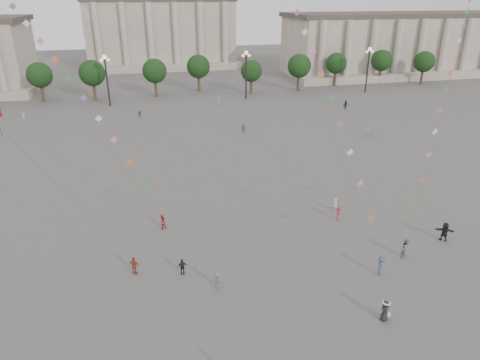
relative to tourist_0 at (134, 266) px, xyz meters
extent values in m
plane|color=#54514F|center=(10.45, -7.23, -0.84)|extent=(360.00, 360.00, 0.00)
cube|color=gray|center=(85.45, 87.77, 7.16)|extent=(80.00, 22.00, 16.00)
cube|color=#463A33|center=(85.45, 87.77, 15.76)|extent=(81.60, 22.44, 1.20)
cube|color=gray|center=(85.45, 74.77, 0.16)|extent=(84.00, 4.00, 2.00)
cube|color=gray|center=(10.45, 122.77, 9.16)|extent=(46.00, 30.00, 20.00)
cube|color=gray|center=(10.45, 105.77, 0.16)|extent=(48.30, 4.00, 2.00)
cylinder|color=#3D2D1E|center=(-19.55, 70.77, 0.92)|extent=(0.70, 0.70, 3.52)
sphere|color=black|center=(-19.55, 70.77, 4.60)|extent=(5.12, 5.12, 5.12)
cylinder|color=#3D2D1E|center=(-7.55, 70.77, 0.92)|extent=(0.70, 0.70, 3.52)
sphere|color=black|center=(-7.55, 70.77, 4.60)|extent=(5.12, 5.12, 5.12)
cylinder|color=#3D2D1E|center=(4.45, 70.77, 0.92)|extent=(0.70, 0.70, 3.52)
sphere|color=black|center=(4.45, 70.77, 4.60)|extent=(5.12, 5.12, 5.12)
cylinder|color=#3D2D1E|center=(16.45, 70.77, 0.92)|extent=(0.70, 0.70, 3.52)
sphere|color=black|center=(16.45, 70.77, 4.60)|extent=(5.12, 5.12, 5.12)
cylinder|color=#3D2D1E|center=(28.45, 70.77, 0.92)|extent=(0.70, 0.70, 3.52)
sphere|color=black|center=(28.45, 70.77, 4.60)|extent=(5.12, 5.12, 5.12)
cylinder|color=#3D2D1E|center=(40.45, 70.77, 0.92)|extent=(0.70, 0.70, 3.52)
sphere|color=black|center=(40.45, 70.77, 4.60)|extent=(5.12, 5.12, 5.12)
cylinder|color=#3D2D1E|center=(52.45, 70.77, 0.92)|extent=(0.70, 0.70, 3.52)
sphere|color=black|center=(52.45, 70.77, 4.60)|extent=(5.12, 5.12, 5.12)
cylinder|color=#3D2D1E|center=(64.45, 70.77, 0.92)|extent=(0.70, 0.70, 3.52)
sphere|color=black|center=(64.45, 70.77, 4.60)|extent=(5.12, 5.12, 5.12)
cylinder|color=#3D2D1E|center=(76.45, 70.77, 0.92)|extent=(0.70, 0.70, 3.52)
sphere|color=black|center=(76.45, 70.77, 4.60)|extent=(5.12, 5.12, 5.12)
cylinder|color=#262628|center=(-4.55, 62.77, 4.16)|extent=(0.36, 0.36, 10.00)
sphere|color=#FFE5B2|center=(-4.55, 62.77, 9.36)|extent=(0.90, 0.90, 0.90)
sphere|color=#FFE5B2|center=(-5.25, 62.77, 8.76)|extent=(0.60, 0.60, 0.60)
sphere|color=#FFE5B2|center=(-3.85, 62.77, 8.76)|extent=(0.60, 0.60, 0.60)
cylinder|color=#262628|center=(25.45, 62.77, 4.16)|extent=(0.36, 0.36, 10.00)
sphere|color=#FFE5B2|center=(25.45, 62.77, 9.36)|extent=(0.90, 0.90, 0.90)
sphere|color=#FFE5B2|center=(24.75, 62.77, 8.76)|extent=(0.60, 0.60, 0.60)
sphere|color=#FFE5B2|center=(26.15, 62.77, 8.76)|extent=(0.60, 0.60, 0.60)
cylinder|color=#262628|center=(55.45, 62.77, 4.16)|extent=(0.36, 0.36, 10.00)
sphere|color=#FFE5B2|center=(55.45, 62.77, 9.36)|extent=(0.90, 0.90, 0.90)
sphere|color=#FFE5B2|center=(54.75, 62.77, 8.76)|extent=(0.60, 0.60, 0.60)
sphere|color=#FFE5B2|center=(56.15, 62.77, 8.76)|extent=(0.60, 0.60, 0.60)
imported|color=#395681|center=(1.47, 51.39, -0.02)|extent=(0.97, 0.44, 1.63)
imported|color=black|center=(29.21, -1.31, 0.12)|extent=(1.83, 1.39, 1.92)
imported|color=silver|center=(18.35, 58.53, 0.05)|extent=(1.68, 1.26, 1.76)
imported|color=#5C5D60|center=(6.47, -3.54, -0.06)|extent=(1.15, 0.93, 1.55)
imported|color=silver|center=(38.69, 30.83, 0.08)|extent=(1.69, 0.54, 1.82)
imported|color=maroon|center=(21.04, 4.82, -0.06)|extent=(1.06, 1.16, 1.56)
imported|color=black|center=(43.43, 48.89, 0.04)|extent=(1.70, 0.83, 1.75)
imported|color=silver|center=(-19.92, 54.31, -0.02)|extent=(0.51, 0.66, 1.63)
imported|color=slate|center=(18.74, 37.61, -0.07)|extent=(1.43, 1.15, 1.53)
imported|color=silver|center=(21.54, 6.73, -0.04)|extent=(0.63, 0.69, 1.59)
imported|color=#9D3D2B|center=(0.00, 0.00, 0.00)|extent=(1.05, 0.84, 1.67)
imported|color=black|center=(3.96, -0.99, -0.09)|extent=(0.91, 0.45, 1.50)
imported|color=#A02B2C|center=(2.80, 7.28, -0.05)|extent=(0.94, 0.85, 1.57)
imported|color=navy|center=(20.30, -4.92, 0.05)|extent=(1.22, 1.30, 1.77)
imported|color=slate|center=(23.94, -2.96, 0.06)|extent=(1.11, 1.05, 1.80)
imported|color=black|center=(17.72, -9.98, 0.02)|extent=(0.99, 0.87, 1.71)
cone|color=white|center=(17.72, -9.98, 0.78)|extent=(0.52, 0.52, 0.14)
cylinder|color=white|center=(17.72, -9.98, 0.72)|extent=(0.60, 0.60, 0.02)
cube|color=white|center=(17.97, -10.13, -0.29)|extent=(0.22, 0.10, 0.35)
cylinder|color=#3F3F3F|center=(-4.35, 0.01, 7.30)|extent=(0.02, 0.02, 15.70)
cube|color=#44954C|center=(1.47, 8.71, 3.39)|extent=(0.76, 0.25, 0.76)
cube|color=orange|center=(0.14, 10.13, 5.58)|extent=(0.76, 0.25, 0.76)
cube|color=pink|center=(-1.19, 11.56, 7.61)|extent=(0.76, 0.25, 0.76)
cube|color=white|center=(-2.52, 12.99, 9.53)|extent=(0.76, 0.25, 0.76)
cube|color=#9D5DBB|center=(-3.84, 14.42, 11.38)|extent=(0.76, 0.25, 0.76)
cube|color=#44954C|center=(-5.17, 15.85, 13.18)|extent=(0.76, 0.25, 0.76)
cube|color=orange|center=(-6.50, 17.27, 14.93)|extent=(0.76, 0.25, 0.76)
cube|color=pink|center=(-7.83, 18.70, 16.65)|extent=(0.76, 0.25, 0.76)
cube|color=white|center=(-9.16, 20.13, 18.33)|extent=(0.76, 0.25, 0.76)
cube|color=#9D5DBB|center=(-10.49, 21.56, 19.99)|extent=(0.76, 0.25, 0.76)
cube|color=orange|center=(20.15, -2.76, 3.55)|extent=(0.76, 0.25, 0.76)
cube|color=pink|center=(19.99, -0.59, 5.87)|extent=(0.76, 0.25, 0.76)
cube|color=white|center=(19.84, 1.57, 8.01)|extent=(0.76, 0.25, 0.76)
cube|color=#9D5DBB|center=(19.68, 3.73, 10.05)|extent=(0.76, 0.25, 0.76)
cube|color=#44954C|center=(19.53, 5.89, 12.01)|extent=(0.76, 0.25, 0.76)
cube|color=orange|center=(19.38, 8.06, 13.91)|extent=(0.76, 0.25, 0.76)
cube|color=pink|center=(19.22, 10.22, 15.76)|extent=(0.76, 0.25, 0.76)
cube|color=white|center=(19.07, 12.38, 17.58)|extent=(0.76, 0.25, 0.76)
cube|color=#9D5DBB|center=(18.91, 14.55, 19.36)|extent=(0.76, 0.25, 0.76)
cylinder|color=#3F3F3F|center=(40.42, 15.17, 16.72)|extent=(0.02, 0.02, 58.58)
cube|color=#44954C|center=(25.51, -1.24, 3.08)|extent=(0.76, 0.25, 0.76)
cube|color=orange|center=(27.08, 0.49, 5.01)|extent=(0.76, 0.25, 0.76)
cube|color=pink|center=(28.65, 2.22, 6.80)|extent=(0.76, 0.25, 0.76)
cube|color=white|center=(30.22, 3.95, 8.51)|extent=(0.76, 0.25, 0.76)
cube|color=#9D5DBB|center=(31.79, 5.67, 10.14)|extent=(0.76, 0.25, 0.76)
cube|color=#44954C|center=(33.35, 7.40, 11.73)|extent=(0.76, 0.25, 0.76)
cube|color=orange|center=(34.92, 9.13, 13.28)|extent=(0.76, 0.25, 0.76)
cube|color=pink|center=(36.49, 10.85, 14.80)|extent=(0.76, 0.25, 0.76)
cube|color=white|center=(38.06, 12.58, 16.29)|extent=(0.76, 0.25, 0.76)
cube|color=#9D5DBB|center=(39.63, 14.31, 17.75)|extent=(0.76, 0.25, 0.76)
cube|color=#44954C|center=(41.20, 16.04, 19.19)|extent=(0.76, 0.25, 0.76)
camera|label=1|loc=(1.75, -31.59, 21.11)|focal=32.00mm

